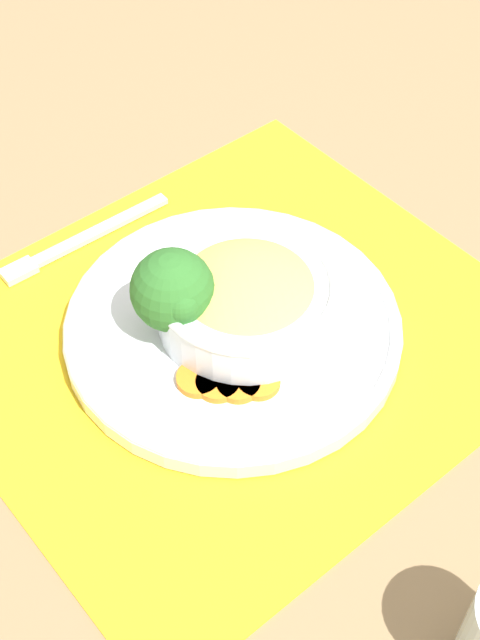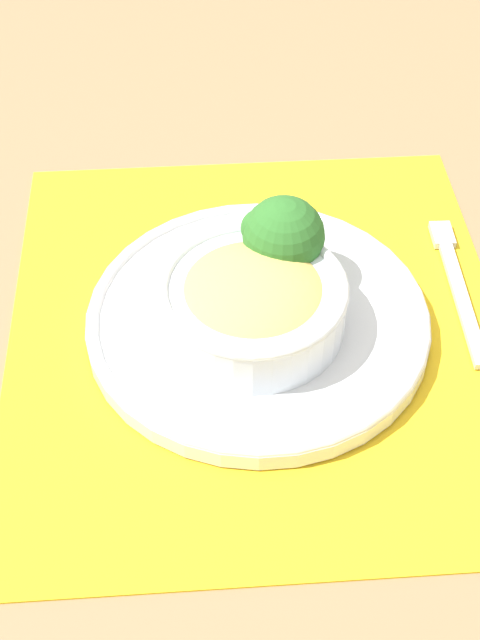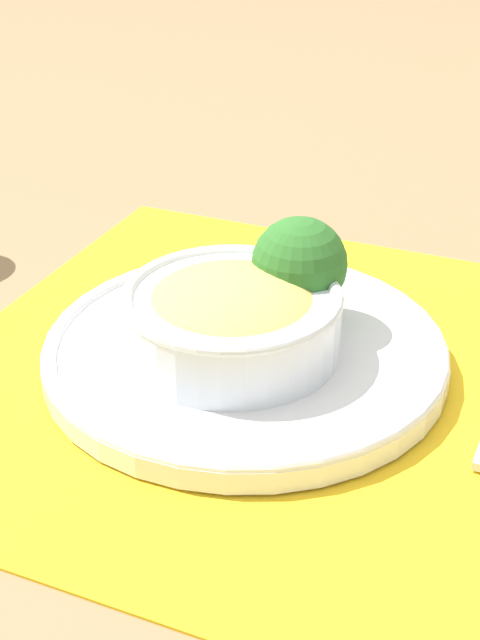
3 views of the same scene
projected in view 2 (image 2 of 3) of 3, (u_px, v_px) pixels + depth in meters
The scene contains 10 objects.
ground_plane at pixel (258, 331), 0.78m from camera, with size 4.00×4.00×0.00m, color #8C704C.
placemat at pixel (258, 329), 0.77m from camera, with size 0.48×0.53×0.00m.
plate at pixel (258, 319), 0.76m from camera, with size 0.29×0.29×0.02m.
bowl at pixel (253, 301), 0.73m from camera, with size 0.16×0.16×0.06m.
broccoli_floret at pixel (283, 237), 0.76m from camera, with size 0.07×0.07×0.08m.
carrot_slice_near at pixel (217, 264), 0.80m from camera, with size 0.04×0.04×0.01m.
carrot_slice_middle at pixel (202, 272), 0.79m from camera, with size 0.04×0.04×0.01m.
carrot_slice_far at pixel (190, 282), 0.78m from camera, with size 0.04×0.04×0.01m.
carrot_slice_extra at pixel (181, 294), 0.77m from camera, with size 0.04×0.04×0.01m.
fork at pixel (454, 275), 0.81m from camera, with size 0.04×0.18×0.01m.
Camera 2 is at (-0.11, -0.51, 0.57)m, focal length 50.00 mm.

